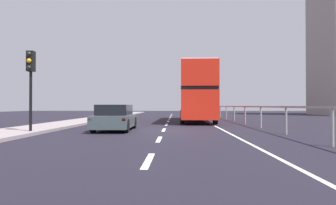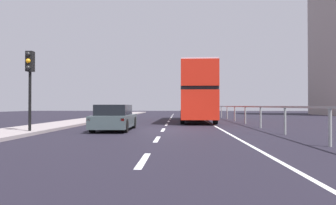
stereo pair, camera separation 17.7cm
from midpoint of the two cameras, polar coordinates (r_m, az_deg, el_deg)
name	(u,v)px [view 2 (the right image)]	position (r m, az deg, el deg)	size (l,w,h in m)	color
ground_plane	(163,131)	(15.54, -0.60, -5.44)	(74.94, 120.00, 0.10)	black
near_sidewalk_kerb	(39,128)	(17.16, -23.34, -4.53)	(2.64, 80.00, 0.14)	gray
lane_paint_markings	(192,121)	(24.31, 4.80, -3.59)	(3.19, 46.00, 0.01)	silver
bridge_side_railing	(235,109)	(24.92, 12.91, -1.21)	(0.10, 42.00, 1.24)	#949896
double_decker_bus_red	(197,93)	(24.31, 5.73, 1.85)	(2.70, 11.34, 4.31)	red
hatchback_car_near	(115,118)	(15.32, -9.91, -2.95)	(1.79, 4.15, 1.30)	#425053
traffic_signal_pole	(30,71)	(14.50, -24.70, 5.51)	(0.30, 0.42, 3.53)	black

